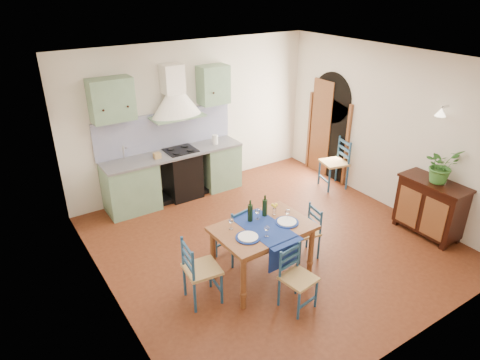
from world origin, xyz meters
name	(u,v)px	position (x,y,z in m)	size (l,w,h in m)	color
floor	(271,242)	(0.00, 0.00, 0.00)	(5.00, 5.00, 0.00)	#431C0E
back_wall	(177,142)	(-0.47, 2.29, 1.05)	(5.00, 0.96, 2.80)	beige
right_wall	(375,129)	(2.50, 0.28, 1.34)	(0.26, 5.00, 2.80)	beige
left_wall	(102,207)	(-2.50, 0.00, 1.40)	(0.04, 5.00, 2.80)	beige
ceiling	(278,61)	(0.00, 0.00, 2.80)	(5.00, 5.00, 0.01)	silver
dining_table	(263,233)	(-0.63, -0.63, 0.72)	(1.31, 0.99, 1.13)	brown
chair_near	(297,278)	(-0.61, -1.32, 0.43)	(0.44, 0.44, 0.82)	navy
chair_far	(235,232)	(-0.72, -0.05, 0.46)	(0.48, 0.48, 0.89)	navy
chair_left	(200,270)	(-1.57, -0.57, 0.47)	(0.47, 0.47, 0.91)	navy
chair_right	(306,231)	(0.21, -0.56, 0.41)	(0.43, 0.43, 0.80)	navy
chair_spare	(336,163)	(2.23, 0.89, 0.51)	(0.55, 0.55, 0.98)	navy
sideboard	(430,206)	(2.26, -1.18, 0.51)	(0.50, 1.05, 0.94)	black
potted_plant	(441,165)	(2.28, -1.20, 1.21)	(0.50, 0.43, 0.55)	#36702B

